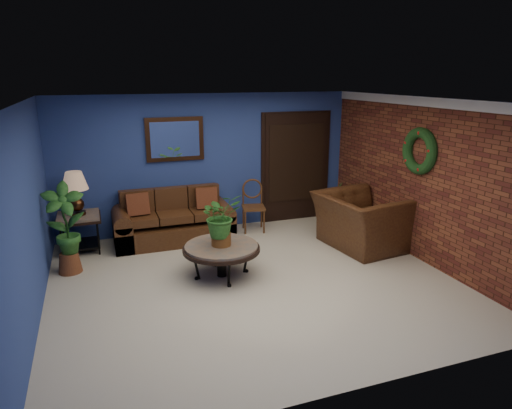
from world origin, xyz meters
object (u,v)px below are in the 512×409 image
object	(u,v)px
sofa	(173,223)
side_chair	(253,202)
coffee_table	(221,249)
end_table	(79,223)
armchair	(361,221)
table_lamp	(75,188)

from	to	relation	value
sofa	side_chair	xyz separation A→B (m)	(1.50, 0.04, 0.24)
sofa	coffee_table	size ratio (longest dim) A/B	1.83
end_table	side_chair	xyz separation A→B (m)	(3.04, 0.07, 0.06)
coffee_table	armchair	size ratio (longest dim) A/B	0.80
end_table	armchair	bearing A→B (deg)	-17.24
end_table	armchair	xyz separation A→B (m)	(4.45, -1.38, -0.03)
coffee_table	end_table	size ratio (longest dim) A/B	1.61
coffee_table	armchair	xyz separation A→B (m)	(2.52, 0.34, 0.03)
coffee_table	armchair	world-z (taller)	armchair
end_table	table_lamp	distance (m)	0.59
sofa	table_lamp	xyz separation A→B (m)	(-1.53, -0.03, 0.77)
sofa	side_chair	bearing A→B (deg)	1.61
end_table	armchair	size ratio (longest dim) A/B	0.49
sofa	side_chair	world-z (taller)	side_chair
end_table	side_chair	bearing A→B (deg)	1.30
sofa	armchair	xyz separation A→B (m)	(2.92, -1.41, 0.15)
table_lamp	sofa	bearing A→B (deg)	0.99
armchair	sofa	bearing A→B (deg)	57.08
coffee_table	end_table	xyz separation A→B (m)	(-1.93, 1.72, 0.06)
side_chair	end_table	bearing A→B (deg)	-166.34
side_chair	armchair	bearing A→B (deg)	-33.35
end_table	table_lamp	xyz separation A→B (m)	(-0.00, 0.00, 0.59)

